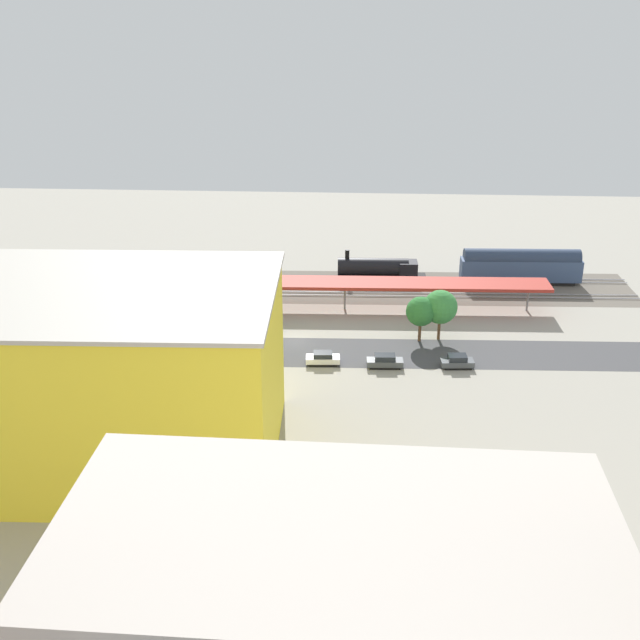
% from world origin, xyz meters
% --- Properties ---
extents(ground_plane, '(165.78, 165.78, 0.00)m').
position_xyz_m(ground_plane, '(0.00, 0.00, 0.00)').
color(ground_plane, '#9E998C').
rests_on(ground_plane, ground).
extents(rail_bed, '(103.98, 17.77, 0.01)m').
position_xyz_m(rail_bed, '(0.00, -21.10, 0.00)').
color(rail_bed, '#665E54').
rests_on(rail_bed, ground).
extents(street_asphalt, '(103.82, 11.80, 0.01)m').
position_xyz_m(street_asphalt, '(0.00, 3.38, 0.00)').
color(street_asphalt, '#424244').
rests_on(street_asphalt, ground).
extents(track_rails, '(103.58, 11.33, 0.12)m').
position_xyz_m(track_rails, '(0.00, -21.10, 0.18)').
color(track_rails, '#9E9EA8').
rests_on(track_rails, ground).
extents(platform_canopy_near, '(60.21, 6.78, 4.27)m').
position_xyz_m(platform_canopy_near, '(-6.47, -12.22, 4.01)').
color(platform_canopy_near, '#A82D23').
rests_on(platform_canopy_near, ground).
extents(locomotive, '(14.40, 3.23, 5.19)m').
position_xyz_m(locomotive, '(-12.08, -24.58, 1.82)').
color(locomotive, black).
rests_on(locomotive, ground).
extents(passenger_coach, '(19.26, 3.42, 5.79)m').
position_xyz_m(passenger_coach, '(-34.40, -24.58, 3.04)').
color(passenger_coach, black).
rests_on(passenger_coach, ground).
extents(freight_coach_far, '(16.31, 3.46, 5.86)m').
position_xyz_m(freight_coach_far, '(28.85, -17.61, 3.07)').
color(freight_coach_far, black).
rests_on(freight_coach_far, ground).
extents(parked_car_0, '(4.25, 2.13, 1.68)m').
position_xyz_m(parked_car_0, '(-21.21, 6.68, 0.74)').
color(parked_car_0, black).
rests_on(parked_car_0, ground).
extents(parked_car_1, '(4.66, 1.91, 1.71)m').
position_xyz_m(parked_car_1, '(-12.08, 7.15, 0.75)').
color(parked_car_1, black).
rests_on(parked_car_1, ground).
extents(parked_car_2, '(4.39, 2.07, 1.62)m').
position_xyz_m(parked_car_2, '(-4.21, 6.68, 0.72)').
color(parked_car_2, black).
rests_on(parked_car_2, ground).
extents(parked_car_3, '(4.34, 2.07, 1.56)m').
position_xyz_m(parked_car_3, '(3.79, 6.79, 0.69)').
color(parked_car_3, black).
rests_on(parked_car_3, ground).
extents(parked_car_4, '(4.04, 1.84, 1.67)m').
position_xyz_m(parked_car_4, '(11.59, 6.79, 0.76)').
color(parked_car_4, black).
rests_on(parked_car_4, ground).
extents(parked_car_5, '(4.28, 1.97, 1.75)m').
position_xyz_m(parked_car_5, '(20.76, 6.93, 0.77)').
color(parked_car_5, black).
rests_on(parked_car_5, ground).
extents(parked_car_6, '(4.47, 1.72, 1.74)m').
position_xyz_m(parked_car_6, '(29.07, 6.27, 0.77)').
color(parked_car_6, black).
rests_on(parked_car_6, ground).
extents(construction_building, '(40.55, 24.23, 17.79)m').
position_xyz_m(construction_building, '(19.39, 28.86, 8.90)').
color(construction_building, yellow).
rests_on(construction_building, ground).
extents(construction_roof_slab, '(41.17, 24.85, 0.40)m').
position_xyz_m(construction_roof_slab, '(19.39, 28.86, 17.99)').
color(construction_roof_slab, '#ADA89E').
rests_on(construction_roof_slab, construction_building).
extents(box_truck_0, '(9.82, 2.50, 3.48)m').
position_xyz_m(box_truck_0, '(33.24, 12.11, 1.71)').
color(box_truck_0, black).
rests_on(box_truck_0, ground).
extents(street_tree_0, '(4.01, 4.01, 6.35)m').
position_xyz_m(street_tree_0, '(-16.92, -1.11, 4.32)').
color(street_tree_0, brown).
rests_on(street_tree_0, ground).
extents(street_tree_1, '(4.96, 4.96, 8.11)m').
position_xyz_m(street_tree_1, '(5.76, -2.07, 5.61)').
color(street_tree_1, brown).
rests_on(street_tree_1, ground).
extents(street_tree_2, '(4.62, 4.62, 7.05)m').
position_xyz_m(street_tree_2, '(-19.56, -1.85, 4.73)').
color(street_tree_2, brown).
rests_on(street_tree_2, ground).
extents(street_tree_3, '(6.05, 6.05, 9.09)m').
position_xyz_m(street_tree_3, '(13.63, -1.37, 6.05)').
color(street_tree_3, brown).
rests_on(street_tree_3, ground).
extents(street_tree_4, '(6.12, 6.12, 9.00)m').
position_xyz_m(street_tree_4, '(33.60, -1.97, 5.92)').
color(street_tree_4, brown).
rests_on(street_tree_4, ground).
extents(street_tree_5, '(4.60, 4.60, 7.77)m').
position_xyz_m(street_tree_5, '(13.75, -1.22, 5.44)').
color(street_tree_5, brown).
rests_on(street_tree_5, ground).
extents(traffic_light, '(0.50, 0.36, 6.82)m').
position_xyz_m(traffic_light, '(21.93, 7.72, 4.50)').
color(traffic_light, '#333333').
rests_on(traffic_light, ground).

